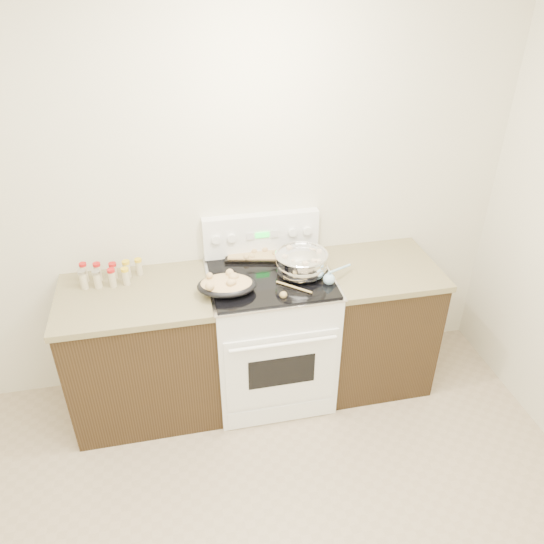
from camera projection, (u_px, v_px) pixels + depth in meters
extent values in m
cube|color=beige|center=(204.00, 197.00, 3.31)|extent=(4.00, 0.05, 2.70)
cube|color=black|center=(144.00, 355.00, 3.41)|extent=(0.90, 0.64, 0.88)
cube|color=brown|center=(135.00, 296.00, 3.17)|extent=(0.93, 0.67, 0.04)
cube|color=black|center=(373.00, 324.00, 3.69)|extent=(0.70, 0.64, 0.88)
cube|color=brown|center=(380.00, 268.00, 3.45)|extent=(0.73, 0.67, 0.04)
cube|color=white|center=(270.00, 337.00, 3.54)|extent=(0.76, 0.66, 0.92)
cube|color=white|center=(282.00, 371.00, 3.26)|extent=(0.70, 0.01, 0.55)
cube|color=black|center=(282.00, 372.00, 3.26)|extent=(0.42, 0.01, 0.22)
cylinder|color=white|center=(283.00, 344.00, 3.10)|extent=(0.65, 0.02, 0.02)
cube|color=white|center=(281.00, 414.00, 3.46)|extent=(0.70, 0.01, 0.14)
cube|color=silver|center=(270.00, 278.00, 3.30)|extent=(0.78, 0.68, 0.01)
cube|color=black|center=(270.00, 276.00, 3.29)|extent=(0.74, 0.64, 0.01)
cube|color=white|center=(261.00, 234.00, 3.46)|extent=(0.76, 0.07, 0.28)
cylinder|color=white|center=(216.00, 240.00, 3.36)|extent=(0.06, 0.02, 0.06)
cylinder|color=white|center=(232.00, 238.00, 3.38)|extent=(0.06, 0.02, 0.06)
cylinder|color=white|center=(293.00, 232.00, 3.45)|extent=(0.06, 0.02, 0.06)
cylinder|color=white|center=(307.00, 231.00, 3.46)|extent=(0.06, 0.02, 0.06)
cube|color=#19E533|center=(262.00, 235.00, 3.42)|extent=(0.09, 0.00, 0.04)
cube|color=silver|center=(250.00, 236.00, 3.40)|extent=(0.05, 0.00, 0.05)
cube|color=silver|center=(274.00, 234.00, 3.43)|extent=(0.05, 0.00, 0.05)
ellipsoid|color=silver|center=(301.00, 265.00, 3.27)|extent=(0.34, 0.34, 0.19)
cylinder|color=silver|center=(301.00, 273.00, 3.30)|extent=(0.18, 0.18, 0.01)
torus|color=silver|center=(302.00, 254.00, 3.23)|extent=(0.33, 0.33, 0.02)
cylinder|color=silver|center=(301.00, 262.00, 3.26)|extent=(0.31, 0.31, 0.11)
cylinder|color=brown|center=(302.00, 256.00, 3.24)|extent=(0.29, 0.29, 0.00)
cube|color=beige|center=(307.00, 254.00, 3.25)|extent=(0.04, 0.04, 0.03)
cube|color=beige|center=(289.00, 248.00, 3.31)|extent=(0.04, 0.04, 0.03)
cube|color=beige|center=(285.00, 257.00, 3.21)|extent=(0.04, 0.04, 0.02)
cube|color=beige|center=(310.00, 251.00, 3.28)|extent=(0.04, 0.04, 0.03)
cube|color=beige|center=(305.00, 264.00, 3.14)|extent=(0.04, 0.04, 0.03)
cube|color=beige|center=(305.00, 260.00, 3.19)|extent=(0.03, 0.03, 0.02)
cube|color=beige|center=(289.00, 248.00, 3.31)|extent=(0.03, 0.03, 0.02)
cube|color=beige|center=(313.00, 250.00, 3.28)|extent=(0.03, 0.03, 0.02)
cube|color=beige|center=(307.00, 254.00, 3.25)|extent=(0.03, 0.03, 0.03)
cube|color=beige|center=(289.00, 248.00, 3.31)|extent=(0.03, 0.03, 0.02)
cube|color=beige|center=(297.00, 253.00, 3.25)|extent=(0.02, 0.02, 0.02)
cube|color=beige|center=(319.00, 252.00, 3.26)|extent=(0.04, 0.04, 0.03)
cube|color=beige|center=(293.00, 261.00, 3.17)|extent=(0.03, 0.03, 0.02)
cube|color=beige|center=(292.00, 251.00, 3.28)|extent=(0.03, 0.03, 0.02)
cube|color=beige|center=(312.00, 257.00, 3.21)|extent=(0.03, 0.03, 0.02)
cube|color=beige|center=(314.00, 261.00, 3.17)|extent=(0.04, 0.04, 0.02)
cube|color=beige|center=(318.00, 262.00, 3.17)|extent=(0.03, 0.03, 0.02)
ellipsoid|color=black|center=(227.00, 285.00, 3.12)|extent=(0.38, 0.29, 0.08)
ellipsoid|color=tan|center=(226.00, 284.00, 3.11)|extent=(0.34, 0.26, 0.06)
sphere|color=tan|center=(210.00, 286.00, 3.02)|extent=(0.05, 0.05, 0.05)
sphere|color=tan|center=(233.00, 282.00, 3.06)|extent=(0.04, 0.04, 0.04)
sphere|color=tan|center=(230.00, 283.00, 3.05)|extent=(0.05, 0.05, 0.05)
sphere|color=tan|center=(230.00, 273.00, 3.15)|extent=(0.05, 0.05, 0.05)
sphere|color=tan|center=(232.00, 277.00, 3.12)|extent=(0.04, 0.04, 0.04)
sphere|color=tan|center=(233.00, 277.00, 3.11)|extent=(0.05, 0.05, 0.05)
sphere|color=tan|center=(209.00, 276.00, 3.12)|extent=(0.04, 0.04, 0.04)
sphere|color=tan|center=(234.00, 277.00, 3.12)|extent=(0.05, 0.05, 0.05)
cube|color=black|center=(254.00, 253.00, 3.51)|extent=(0.41, 0.33, 0.02)
cube|color=tan|center=(254.00, 252.00, 3.50)|extent=(0.37, 0.29, 0.02)
sphere|color=tan|center=(275.00, 253.00, 3.45)|extent=(0.04, 0.04, 0.04)
sphere|color=tan|center=(252.00, 257.00, 3.42)|extent=(0.03, 0.03, 0.03)
sphere|color=tan|center=(269.00, 248.00, 3.51)|extent=(0.04, 0.04, 0.04)
sphere|color=tan|center=(255.00, 245.00, 3.55)|extent=(0.04, 0.04, 0.04)
sphere|color=tan|center=(265.00, 249.00, 3.49)|extent=(0.04, 0.04, 0.04)
sphere|color=tan|center=(246.00, 257.00, 3.41)|extent=(0.04, 0.04, 0.04)
sphere|color=tan|center=(254.00, 251.00, 3.48)|extent=(0.04, 0.04, 0.04)
sphere|color=tan|center=(249.00, 246.00, 3.54)|extent=(0.04, 0.04, 0.04)
sphere|color=tan|center=(238.00, 247.00, 3.52)|extent=(0.05, 0.05, 0.05)
sphere|color=tan|center=(255.00, 248.00, 3.52)|extent=(0.04, 0.04, 0.04)
cylinder|color=#A6894C|center=(294.00, 287.00, 3.16)|extent=(0.19, 0.17, 0.01)
sphere|color=#A6894C|center=(283.00, 295.00, 3.08)|extent=(0.04, 0.04, 0.04)
sphere|color=#96C5E0|center=(329.00, 279.00, 3.20)|extent=(0.07, 0.07, 0.07)
cylinder|color=#96C5E0|center=(340.00, 269.00, 3.26)|extent=(0.20, 0.15, 0.06)
cylinder|color=#BFB28C|center=(85.00, 273.00, 3.25)|extent=(0.04, 0.04, 0.11)
cylinder|color=#B21414|center=(83.00, 265.00, 3.22)|extent=(0.04, 0.04, 0.02)
cylinder|color=#BFB28C|center=(98.00, 273.00, 3.26)|extent=(0.04, 0.04, 0.10)
cylinder|color=#B21414|center=(96.00, 265.00, 3.23)|extent=(0.05, 0.05, 0.02)
cylinder|color=#BFB28C|center=(114.00, 272.00, 3.29)|extent=(0.04, 0.04, 0.09)
cylinder|color=#B21414|center=(112.00, 264.00, 3.26)|extent=(0.05, 0.05, 0.02)
cylinder|color=#BFB28C|center=(127.00, 271.00, 3.29)|extent=(0.05, 0.05, 0.10)
cylinder|color=gold|center=(126.00, 262.00, 3.26)|extent=(0.05, 0.05, 0.02)
cylinder|color=#BFB28C|center=(139.00, 268.00, 3.32)|extent=(0.04, 0.04, 0.10)
cylinder|color=gold|center=(138.00, 260.00, 3.29)|extent=(0.04, 0.04, 0.02)
cylinder|color=#BFB28C|center=(84.00, 281.00, 3.18)|extent=(0.05, 0.05, 0.11)
cylinder|color=#B2B2B7|center=(82.00, 272.00, 3.15)|extent=(0.05, 0.05, 0.02)
cylinder|color=#BFB28C|center=(98.00, 281.00, 3.19)|extent=(0.05, 0.05, 0.10)
cylinder|color=#B2B2B7|center=(96.00, 272.00, 3.16)|extent=(0.05, 0.05, 0.02)
cylinder|color=#BFB28C|center=(112.00, 279.00, 3.20)|extent=(0.04, 0.04, 0.10)
cylinder|color=#B21414|center=(111.00, 270.00, 3.17)|extent=(0.05, 0.05, 0.02)
cylinder|color=#BFB28C|center=(126.00, 278.00, 3.22)|extent=(0.04, 0.04, 0.10)
cylinder|color=gold|center=(125.00, 270.00, 3.19)|extent=(0.05, 0.05, 0.02)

